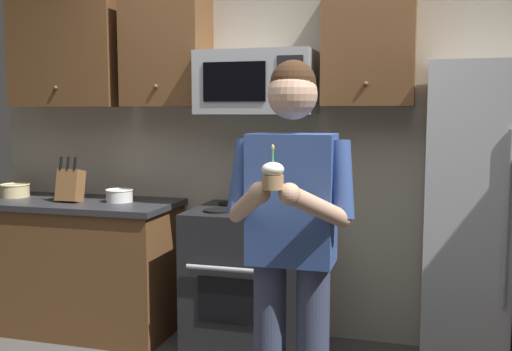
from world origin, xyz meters
TOP-DOWN VIEW (x-y plane):
  - wall_back at (0.00, 1.75)m, footprint 4.40×0.10m
  - oven_range at (-0.15, 1.36)m, footprint 0.76×0.70m
  - microwave at (-0.15, 1.48)m, footprint 0.74×0.41m
  - refrigerator at (1.35, 1.32)m, footprint 0.90×0.75m
  - cabinet_row_upper at (-0.72, 1.53)m, footprint 2.78×0.36m
  - counter_left at (-1.45, 1.38)m, footprint 1.44×0.66m
  - knife_block at (-1.45, 1.33)m, footprint 0.16×0.15m
  - bowl_large_white at (-1.12, 1.41)m, footprint 0.19×0.19m
  - bowl_small_colored at (-1.96, 1.41)m, footprint 0.21×0.21m
  - person at (0.33, 0.33)m, footprint 0.60×0.48m
  - cupcake at (0.33, 0.00)m, footprint 0.09×0.09m

SIDE VIEW (x-z plane):
  - oven_range at x=-0.15m, z-range 0.00..0.93m
  - counter_left at x=-1.45m, z-range 0.00..0.92m
  - refrigerator at x=1.35m, z-range 0.00..1.80m
  - bowl_large_white at x=-1.12m, z-range 0.92..1.01m
  - bowl_small_colored at x=-1.96m, z-range 0.92..1.02m
  - person at x=0.33m, z-range 0.11..1.88m
  - knife_block at x=-1.45m, z-range 0.87..1.19m
  - cupcake at x=0.33m, z-range 1.20..1.38m
  - wall_back at x=0.00m, z-range 0.00..2.60m
  - microwave at x=-0.15m, z-range 1.52..1.92m
  - cabinet_row_upper at x=-0.72m, z-range 1.57..2.33m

